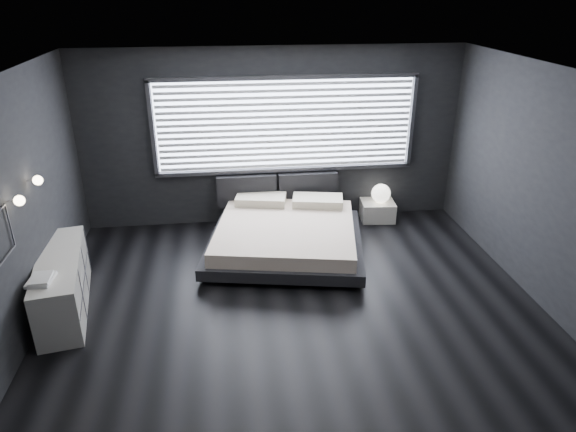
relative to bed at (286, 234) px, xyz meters
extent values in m
plane|color=black|center=(-0.06, -1.59, -0.26)|extent=(6.00, 6.00, 0.00)
plane|color=silver|center=(-0.06, -1.59, 2.54)|extent=(6.00, 6.00, 0.00)
cube|color=black|center=(-0.06, 1.16, 1.14)|extent=(6.00, 0.04, 2.80)
cube|color=black|center=(-0.06, -4.34, 1.14)|extent=(6.00, 0.04, 2.80)
cube|color=black|center=(-3.06, -1.59, 1.14)|extent=(0.04, 5.50, 2.80)
cube|color=black|center=(2.94, -1.59, 1.14)|extent=(0.04, 5.50, 2.80)
cube|color=white|center=(0.14, 1.14, 1.35)|extent=(4.00, 0.02, 1.38)
cube|color=#47474C|center=(-1.90, 1.11, 1.35)|extent=(0.06, 0.08, 1.48)
cube|color=#47474C|center=(2.18, 1.11, 1.35)|extent=(0.06, 0.08, 1.48)
cube|color=#47474C|center=(0.14, 1.11, 2.08)|extent=(4.14, 0.08, 0.06)
cube|color=#47474C|center=(0.14, 1.11, 0.62)|extent=(4.14, 0.08, 0.06)
cube|color=silver|center=(0.14, 1.08, 1.35)|extent=(3.94, 0.03, 1.32)
cube|color=black|center=(-0.51, 1.05, 0.31)|extent=(0.96, 0.16, 0.52)
cube|color=black|center=(0.49, 1.05, 0.31)|extent=(0.96, 0.16, 0.52)
cylinder|color=silver|center=(-3.01, -1.54, 1.34)|extent=(0.10, 0.02, 0.02)
sphere|color=#FFE5B7|center=(-2.94, -1.54, 1.34)|extent=(0.11, 0.11, 0.11)
cylinder|color=silver|center=(-3.01, -0.94, 1.34)|extent=(0.10, 0.02, 0.02)
sphere|color=#FFE5B7|center=(-2.94, -0.94, 1.34)|extent=(0.11, 0.11, 0.11)
cube|color=#47474C|center=(-3.04, -1.89, 0.89)|extent=(0.01, 0.46, 0.02)
cube|color=#47474C|center=(-3.04, -1.66, 1.12)|extent=(0.01, 0.02, 0.46)
cube|color=black|center=(-1.10, -0.69, -0.22)|extent=(0.14, 0.14, 0.08)
cube|color=black|center=(0.76, -1.06, -0.22)|extent=(0.14, 0.14, 0.08)
cube|color=black|center=(-0.77, 0.98, -0.22)|extent=(0.14, 0.14, 0.08)
cube|color=black|center=(1.09, 0.61, -0.22)|extent=(0.14, 0.14, 0.08)
cube|color=black|center=(-0.01, -0.04, -0.10)|extent=(2.56, 2.48, 0.16)
cube|color=beige|center=(-0.01, -0.04, 0.08)|extent=(2.30, 2.30, 0.20)
cube|color=beige|center=(-0.30, 0.81, 0.24)|extent=(0.85, 0.56, 0.13)
cube|color=beige|center=(0.58, 0.64, 0.24)|extent=(0.85, 0.56, 0.13)
cube|color=beige|center=(1.66, 0.91, -0.11)|extent=(0.58, 0.50, 0.32)
sphere|color=white|center=(1.69, 0.89, 0.21)|extent=(0.31, 0.31, 0.31)
cube|color=beige|center=(-2.84, -1.13, 0.08)|extent=(0.76, 1.78, 0.69)
cube|color=#47474C|center=(-2.60, -1.09, 0.08)|extent=(0.30, 1.68, 0.67)
cube|color=silver|center=(-2.87, -1.64, 0.44)|extent=(0.26, 0.33, 0.04)
cube|color=silver|center=(-2.86, -1.66, 0.48)|extent=(0.22, 0.29, 0.03)
camera|label=1|loc=(-0.82, -6.70, 3.36)|focal=32.00mm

